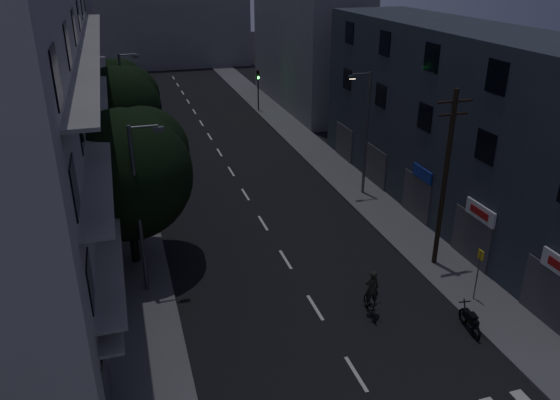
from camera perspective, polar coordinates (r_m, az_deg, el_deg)
ground at (r=41.12m, az=-5.27°, el=3.23°), size 160.00×160.00×0.00m
sidewalk_left at (r=40.40m, az=-15.74°, el=2.13°), size 3.00×90.00×0.15m
sidewalk_right at (r=43.10m, az=4.55°, el=4.36°), size 3.00×90.00×0.15m
lane_markings at (r=46.92m, az=-6.87°, el=5.82°), size 0.15×60.50×0.01m
building_left at (r=31.96m, az=-24.67°, el=8.22°), size 7.00×36.00×14.00m
building_right at (r=34.29m, az=18.70°, el=7.49°), size 6.19×28.00×11.00m
building_far_left at (r=61.25m, az=-21.90°, el=16.27°), size 6.00×20.00×16.00m
building_far_right at (r=58.66m, az=2.83°, el=16.12°), size 6.00×20.00×13.00m
building_far_end at (r=83.62m, az=-12.15°, el=16.97°), size 24.00×8.00×10.00m
tree_near at (r=27.39m, az=-15.72°, el=3.08°), size 6.47×6.47×7.98m
tree_mid at (r=41.04m, az=-16.48°, el=9.41°), size 6.11×6.11×7.52m
tree_far at (r=49.82m, az=-17.01°, el=11.15°), size 5.35×5.35×6.62m
traffic_signal_far_right at (r=56.09m, az=-2.30°, el=12.24°), size 0.28×0.37×4.10m
traffic_signal_far_left at (r=54.37m, az=-15.86°, el=10.99°), size 0.28×0.37×4.10m
street_lamp_left_near at (r=24.83m, az=-14.40°, el=-0.33°), size 1.51×0.25×8.00m
street_lamp_right at (r=35.37m, az=8.89°, el=7.44°), size 1.51×0.25×8.00m
street_lamp_left_far at (r=43.21m, az=-15.82°, el=9.85°), size 1.51×0.25×8.00m
utility_pole at (r=27.39m, az=16.87°, el=2.31°), size 1.80×0.24×9.00m
bus_stop_sign at (r=26.14m, az=20.06°, el=-6.48°), size 0.06×0.35×2.52m
motorcycle at (r=24.93m, az=19.23°, el=-11.84°), size 0.53×1.83×1.18m
cyclist at (r=24.70m, az=9.48°, el=-10.25°), size 0.82×1.80×2.20m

